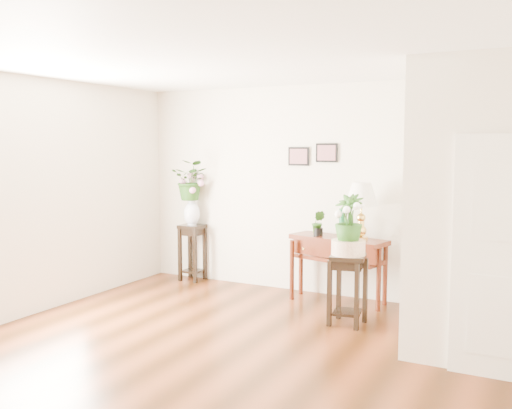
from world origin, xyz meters
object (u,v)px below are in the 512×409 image
Objects in this scene: plant_stand_a at (192,253)px; plant_stand_b at (348,290)px; console_table at (338,270)px; table_lamp at (361,211)px.

plant_stand_a is 1.05× the size of plant_stand_b.
console_table is 1.52× the size of plant_stand_a.
table_lamp is 0.86× the size of plant_stand_a.
table_lamp reaches higher than console_table.
plant_stand_a reaches higher than plant_stand_b.
plant_stand_a is (-2.31, 0.14, -0.01)m from console_table.
table_lamp is at bearing 13.60° from console_table.
table_lamp is 0.90× the size of plant_stand_b.
table_lamp is at bearing -3.17° from plant_stand_a.
console_table is 1.60× the size of plant_stand_b.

